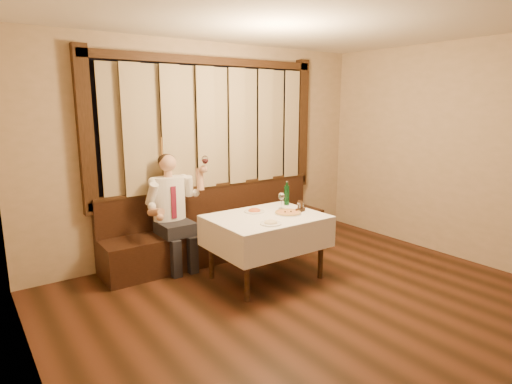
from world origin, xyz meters
TOP-DOWN VIEW (x-y plane):
  - room at (-0.00, 0.97)m, footprint 5.01×6.01m
  - banquette at (0.00, 2.72)m, footprint 3.20×0.61m
  - dining_table at (0.00, 1.70)m, footprint 1.27×0.97m
  - pizza at (0.26, 1.62)m, footprint 0.32×0.32m
  - pasta_red at (-0.01, 1.92)m, footprint 0.24×0.24m
  - pasta_cream at (-0.17, 1.40)m, footprint 0.23×0.23m
  - green_bottle at (0.53, 1.98)m, footprint 0.07×0.07m
  - table_wine_glass at (0.34, 1.85)m, footprint 0.08×0.08m
  - cruet_caddy at (0.45, 1.62)m, footprint 0.13×0.09m
  - seated_man at (-0.73, 2.63)m, footprint 0.78×0.58m

SIDE VIEW (x-z plane):
  - banquette at x=0.00m, z-range -0.16..0.78m
  - dining_table at x=0.00m, z-range 0.27..1.03m
  - pizza at x=0.26m, z-range 0.75..0.79m
  - pasta_cream at x=-0.17m, z-range 0.75..0.83m
  - pasta_red at x=-0.01m, z-range 0.75..0.83m
  - cruet_caddy at x=0.45m, z-range 0.74..0.87m
  - seated_man at x=-0.73m, z-range 0.11..1.53m
  - green_bottle at x=0.53m, z-range 0.73..1.04m
  - table_wine_glass at x=0.34m, z-range 0.80..1.01m
  - room at x=0.00m, z-range 0.09..2.91m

